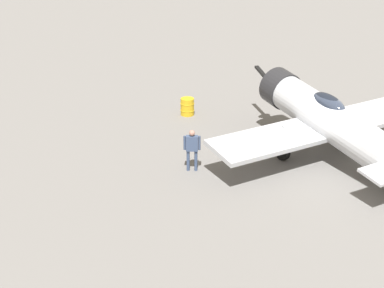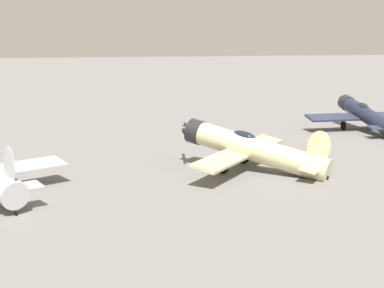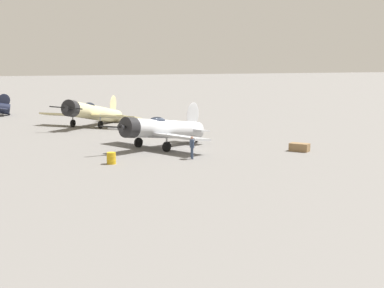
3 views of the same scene
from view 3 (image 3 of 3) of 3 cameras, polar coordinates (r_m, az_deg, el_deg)
The scene contains 6 objects.
ground_plane at distance 45.43m, azimuth -2.79°, elevation -0.35°, with size 400.00×400.00×0.00m, color slate.
airplane_foreground at distance 44.88m, azimuth -3.24°, elevation 1.53°, with size 9.79×9.84×3.59m.
airplane_mid_apron at distance 60.19m, azimuth -10.23°, elevation 3.21°, with size 9.73×9.83×3.43m.
ground_crew_mechanic at distance 39.99m, azimuth -0.00°, elevation -0.14°, with size 0.64×0.27×1.66m.
equipment_crate at distance 44.24m, azimuth 11.02°, elevation -0.33°, with size 1.68×1.58×0.63m.
fuel_drum at distance 38.59m, azimuth -8.32°, elevation -1.46°, with size 0.66×0.66×0.81m.
Camera 3 is at (-42.76, 13.51, 7.22)m, focal length 51.74 mm.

